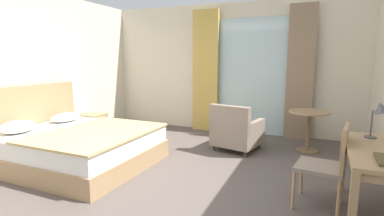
{
  "coord_description": "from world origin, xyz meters",
  "views": [
    {
      "loc": [
        1.68,
        -3.02,
        1.57
      ],
      "look_at": [
        0.18,
        0.63,
        0.91
      ],
      "focal_mm": 27.74,
      "sensor_mm": 36.0,
      "label": 1
    }
  ],
  "objects_px": {
    "nightstand": "(91,125)",
    "desk_chair": "(329,162)",
    "round_cafe_table": "(309,122)",
    "armchair_by_window": "(236,132)",
    "writing_desk": "(378,159)",
    "bed": "(76,145)",
    "desk_lamp": "(380,111)"
  },
  "relations": [
    {
      "from": "desk_lamp",
      "to": "armchair_by_window",
      "type": "bearing_deg",
      "value": 144.21
    },
    {
      "from": "bed",
      "to": "round_cafe_table",
      "type": "distance_m",
      "value": 3.77
    },
    {
      "from": "bed",
      "to": "round_cafe_table",
      "type": "relative_size",
      "value": 3.06
    },
    {
      "from": "nightstand",
      "to": "desk_lamp",
      "type": "distance_m",
      "value": 4.95
    },
    {
      "from": "bed",
      "to": "writing_desk",
      "type": "bearing_deg",
      "value": -2.4
    },
    {
      "from": "round_cafe_table",
      "to": "writing_desk",
      "type": "bearing_deg",
      "value": -73.26
    },
    {
      "from": "nightstand",
      "to": "bed",
      "type": "bearing_deg",
      "value": -57.08
    },
    {
      "from": "desk_lamp",
      "to": "armchair_by_window",
      "type": "height_order",
      "value": "desk_lamp"
    },
    {
      "from": "desk_chair",
      "to": "armchair_by_window",
      "type": "xyz_separation_m",
      "value": [
        -1.38,
        1.6,
        -0.18
      ]
    },
    {
      "from": "armchair_by_window",
      "to": "desk_chair",
      "type": "bearing_deg",
      "value": -49.13
    },
    {
      "from": "desk_chair",
      "to": "desk_lamp",
      "type": "height_order",
      "value": "desk_lamp"
    },
    {
      "from": "writing_desk",
      "to": "desk_chair",
      "type": "bearing_deg",
      "value": 162.61
    },
    {
      "from": "round_cafe_table",
      "to": "desk_lamp",
      "type": "bearing_deg",
      "value": -68.28
    },
    {
      "from": "nightstand",
      "to": "round_cafe_table",
      "type": "bearing_deg",
      "value": 8.86
    },
    {
      "from": "desk_lamp",
      "to": "round_cafe_table",
      "type": "height_order",
      "value": "desk_lamp"
    },
    {
      "from": "armchair_by_window",
      "to": "round_cafe_table",
      "type": "xyz_separation_m",
      "value": [
        1.15,
        0.41,
        0.19
      ]
    },
    {
      "from": "writing_desk",
      "to": "desk_lamp",
      "type": "bearing_deg",
      "value": 83.11
    },
    {
      "from": "bed",
      "to": "armchair_by_window",
      "type": "bearing_deg",
      "value": 37.19
    },
    {
      "from": "nightstand",
      "to": "desk_chair",
      "type": "distance_m",
      "value": 4.52
    },
    {
      "from": "nightstand",
      "to": "round_cafe_table",
      "type": "xyz_separation_m",
      "value": [
        4.07,
        0.63,
        0.28
      ]
    },
    {
      "from": "desk_chair",
      "to": "round_cafe_table",
      "type": "xyz_separation_m",
      "value": [
        -0.24,
        2.0,
        0.01
      ]
    },
    {
      "from": "writing_desk",
      "to": "armchair_by_window",
      "type": "bearing_deg",
      "value": 136.04
    },
    {
      "from": "writing_desk",
      "to": "armchair_by_window",
      "type": "distance_m",
      "value": 2.5
    },
    {
      "from": "bed",
      "to": "writing_desk",
      "type": "height_order",
      "value": "bed"
    },
    {
      "from": "bed",
      "to": "desk_lamp",
      "type": "distance_m",
      "value": 3.97
    },
    {
      "from": "desk_chair",
      "to": "armchair_by_window",
      "type": "height_order",
      "value": "desk_chair"
    },
    {
      "from": "bed",
      "to": "armchair_by_window",
      "type": "height_order",
      "value": "bed"
    },
    {
      "from": "writing_desk",
      "to": "desk_chair",
      "type": "distance_m",
      "value": 0.45
    },
    {
      "from": "nightstand",
      "to": "round_cafe_table",
      "type": "height_order",
      "value": "round_cafe_table"
    },
    {
      "from": "bed",
      "to": "armchair_by_window",
      "type": "distance_m",
      "value": 2.58
    },
    {
      "from": "nightstand",
      "to": "desk_chair",
      "type": "bearing_deg",
      "value": -17.65
    },
    {
      "from": "nightstand",
      "to": "armchair_by_window",
      "type": "xyz_separation_m",
      "value": [
        2.92,
        0.23,
        0.09
      ]
    }
  ]
}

